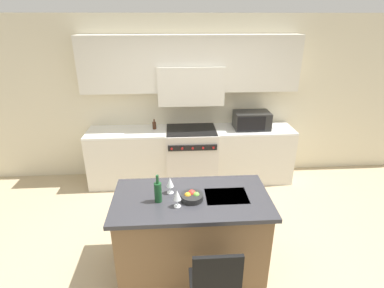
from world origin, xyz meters
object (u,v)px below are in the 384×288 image
object	(u,v)px
wine_bottle	(158,192)
island_chair	(215,286)
wine_glass_near	(177,196)
wine_glass_far	(170,183)
microwave	(252,120)
fruit_bowl	(192,196)
range_stove	(191,155)
oil_bottle_on_counter	(154,125)

from	to	relation	value
wine_bottle	island_chair	bearing A→B (deg)	-56.84
wine_glass_near	wine_glass_far	xyz separation A→B (m)	(-0.07, 0.25, 0.00)
microwave	fruit_bowl	bearing A→B (deg)	-119.18
range_stove	oil_bottle_on_counter	size ratio (longest dim) A/B	5.70
wine_glass_far	oil_bottle_on_counter	xyz separation A→B (m)	(-0.26, 1.94, -0.04)
range_stove	island_chair	bearing A→B (deg)	-89.39
island_chair	wine_glass_far	world-z (taller)	wine_glass_far
wine_glass_far	oil_bottle_on_counter	world-z (taller)	oil_bottle_on_counter
microwave	wine_bottle	bearing A→B (deg)	-125.96
range_stove	fruit_bowl	distance (m)	2.04
island_chair	oil_bottle_on_counter	bearing A→B (deg)	102.58
island_chair	wine_glass_near	distance (m)	0.87
microwave	fruit_bowl	size ratio (longest dim) A/B	2.48
wine_bottle	oil_bottle_on_counter	xyz separation A→B (m)	(-0.14, 2.09, -0.03)
microwave	wine_glass_near	world-z (taller)	microwave
fruit_bowl	microwave	bearing A→B (deg)	60.82
wine_bottle	fruit_bowl	distance (m)	0.35
range_stove	fruit_bowl	world-z (taller)	fruit_bowl
island_chair	wine_glass_far	distance (m)	1.09
range_stove	wine_glass_near	bearing A→B (deg)	-97.32
oil_bottle_on_counter	microwave	bearing A→B (deg)	-2.68
microwave	fruit_bowl	distance (m)	2.29
fruit_bowl	oil_bottle_on_counter	xyz separation A→B (m)	(-0.49, 2.07, 0.05)
wine_glass_far	fruit_bowl	bearing A→B (deg)	-31.75
wine_glass_near	oil_bottle_on_counter	size ratio (longest dim) A/B	1.12
microwave	island_chair	xyz separation A→B (m)	(-0.97, -2.76, -0.54)
oil_bottle_on_counter	island_chair	bearing A→B (deg)	-77.42
wine_bottle	wine_glass_far	xyz separation A→B (m)	(0.12, 0.15, 0.01)
range_stove	wine_bottle	bearing A→B (deg)	-103.01
microwave	wine_glass_far	distance (m)	2.29
microwave	wine_glass_far	xyz separation A→B (m)	(-1.34, -1.86, -0.04)
range_stove	wine_glass_far	size ratio (longest dim) A/B	5.11
fruit_bowl	island_chair	bearing A→B (deg)	-79.09
island_chair	wine_bottle	size ratio (longest dim) A/B	3.21
microwave	wine_glass_near	xyz separation A→B (m)	(-1.27, -2.12, -0.04)
wine_glass_near	oil_bottle_on_counter	bearing A→B (deg)	98.68
island_chair	microwave	bearing A→B (deg)	70.65
range_stove	fruit_bowl	xyz separation A→B (m)	(-0.12, -1.98, 0.47)
wine_glass_near	wine_glass_far	bearing A→B (deg)	105.60
oil_bottle_on_counter	wine_glass_far	bearing A→B (deg)	-82.24
wine_glass_far	microwave	bearing A→B (deg)	54.28
microwave	oil_bottle_on_counter	bearing A→B (deg)	177.32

